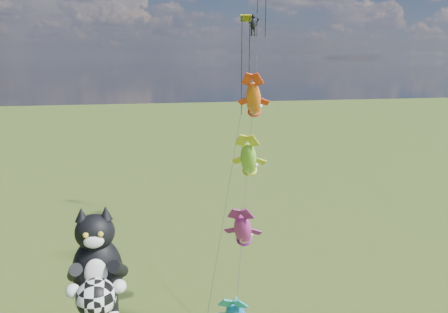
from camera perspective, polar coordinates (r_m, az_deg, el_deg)
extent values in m
ellipsoid|color=black|center=(20.90, -16.14, -14.23)|extent=(2.72, 2.49, 3.22)
ellipsoid|color=black|center=(20.03, -16.51, -9.46)|extent=(2.15, 2.06, 1.63)
cone|color=black|center=(19.79, -18.13, -7.20)|extent=(0.73, 0.73, 0.60)
cone|color=black|center=(19.68, -15.20, -7.11)|extent=(0.73, 0.73, 0.60)
ellipsoid|color=white|center=(19.48, -16.65, -10.59)|extent=(0.94, 0.70, 0.58)
ellipsoid|color=white|center=(20.09, -16.38, -14.43)|extent=(1.08, 0.72, 1.33)
sphere|color=gold|center=(19.32, -17.63, -9.79)|extent=(0.24, 0.24, 0.24)
sphere|color=gold|center=(19.26, -15.82, -9.74)|extent=(0.24, 0.24, 0.24)
sphere|color=white|center=(20.20, -19.16, -16.25)|extent=(0.60, 0.60, 0.60)
sphere|color=white|center=(20.00, -13.51, -16.17)|extent=(0.60, 0.60, 0.60)
sphere|color=white|center=(19.94, -16.38, -17.28)|extent=(1.68, 1.68, 1.68)
cylinder|color=black|center=(23.82, 2.61, -7.69)|extent=(5.34, 14.92, 17.11)
ellipsoid|color=#D8338C|center=(23.54, 2.46, -9.44)|extent=(1.75, 2.74, 2.68)
ellipsoid|color=green|center=(25.39, 3.23, -0.24)|extent=(1.75, 2.74, 2.68)
ellipsoid|color=orange|center=(27.80, 3.88, 7.54)|extent=(1.75, 2.74, 2.68)
cylinder|color=black|center=(33.64, 1.89, 3.63)|extent=(7.71, 15.28, 23.09)
cube|color=#118B0C|center=(38.84, 2.89, 17.62)|extent=(1.08, 0.97, 0.59)
cylinder|color=black|center=(38.63, 2.33, 11.41)|extent=(0.08, 0.08, 8.42)
cylinder|color=black|center=(38.79, 3.30, 11.40)|extent=(0.08, 0.08, 8.42)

